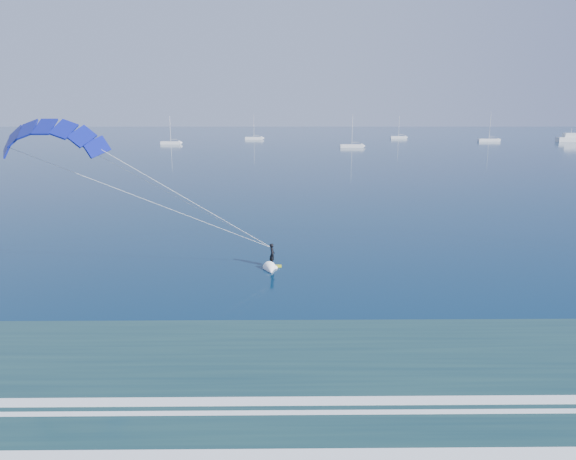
% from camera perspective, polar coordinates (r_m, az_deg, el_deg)
% --- Properties ---
extents(kitesurfer_rig, '(21.10, 9.09, 13.65)m').
position_cam_1_polar(kitesurfer_rig, '(40.33, -13.15, 4.03)').
color(kitesurfer_rig, '#BFCE18').
rests_on(kitesurfer_rig, ground).
extents(motor_yacht, '(13.75, 3.67, 5.85)m').
position_cam_1_polar(motor_yacht, '(261.86, 29.04, 8.89)').
color(motor_yacht, silver).
rests_on(motor_yacht, ground).
extents(sailboat_1, '(8.12, 2.40, 11.23)m').
position_cam_1_polar(sailboat_1, '(217.53, -12.88, 9.44)').
color(sailboat_1, silver).
rests_on(sailboat_1, ground).
extents(sailboat_2, '(8.44, 2.40, 11.41)m').
position_cam_1_polar(sailboat_2, '(249.61, -3.80, 10.16)').
color(sailboat_2, silver).
rests_on(sailboat_2, ground).
extents(sailboat_3, '(8.64, 2.40, 12.00)m').
position_cam_1_polar(sailboat_3, '(194.00, 7.10, 9.27)').
color(sailboat_3, silver).
rests_on(sailboat_3, ground).
extents(sailboat_4, '(7.88, 2.40, 10.84)m').
position_cam_1_polar(sailboat_4, '(263.20, 12.17, 10.05)').
color(sailboat_4, silver).
rests_on(sailboat_4, ground).
extents(sailboat_5, '(9.47, 2.40, 12.82)m').
position_cam_1_polar(sailboat_5, '(249.29, 21.42, 9.30)').
color(sailboat_5, silver).
rests_on(sailboat_5, ground).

